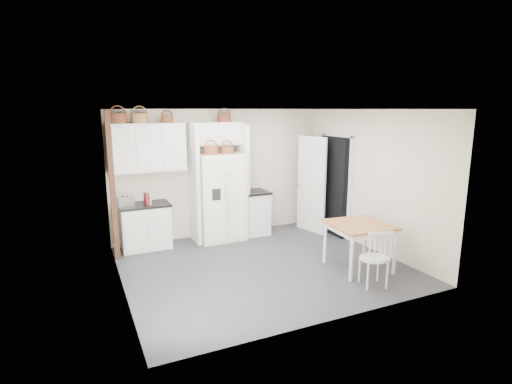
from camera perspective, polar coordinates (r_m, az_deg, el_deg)
name	(u,v)px	position (r m, az deg, el deg)	size (l,w,h in m)	color
floor	(262,265)	(6.90, 0.87, -10.41)	(4.50, 4.50, 0.00)	#27272A
ceiling	(263,109)	(6.39, 0.95, 11.74)	(4.50, 4.50, 0.00)	white
wall_back	(221,173)	(8.34, -5.05, 2.72)	(4.50, 4.50, 0.00)	silver
wall_left	(118,204)	(5.93, -19.12, -1.59)	(4.00, 4.00, 0.00)	silver
wall_right	(371,180)	(7.75, 16.10, 1.61)	(4.00, 4.00, 0.00)	silver
refrigerator	(220,197)	(8.05, -5.17, -0.68)	(0.91, 0.73, 1.75)	white
base_cab_left	(145,227)	(7.85, -15.52, -4.87)	(0.89, 0.56, 0.83)	white
base_cab_right	(254,213)	(8.48, -0.22, -3.04)	(0.50, 0.60, 0.88)	white
dining_table	(359,246)	(6.86, 14.46, -7.49)	(0.92, 0.92, 0.77)	#995C2C
windsor_chair	(374,258)	(6.24, 16.49, -9.04)	(0.43, 0.39, 0.87)	white
counter_left	(144,205)	(7.74, -15.69, -1.81)	(0.93, 0.60, 0.04)	black
counter_right	(254,192)	(8.37, -0.22, 0.00)	(0.54, 0.64, 0.04)	black
toaster	(125,202)	(7.59, -18.20, -1.33)	(0.28, 0.16, 0.20)	silver
cookbook_red	(146,199)	(7.64, -15.44, -0.96)	(0.03, 0.15, 0.22)	maroon
cookbook_cream	(149,199)	(7.65, -15.03, -0.96)	(0.03, 0.14, 0.22)	beige
basket_upper_a	(118,118)	(7.63, -19.08, 9.90)	(0.31, 0.31, 0.18)	brown
basket_upper_b	(140,118)	(7.68, -16.26, 10.08)	(0.30, 0.30, 0.18)	brown
basket_upper_c	(167,119)	(7.77, -12.60, 10.09)	(0.22, 0.22, 0.13)	brown
basket_bridge_b	(224,118)	(8.09, -4.58, 10.47)	(0.27, 0.27, 0.15)	brown
basket_fridge_a	(211,150)	(7.74, -6.46, 5.92)	(0.28, 0.28, 0.15)	brown
basket_fridge_b	(227,150)	(7.85, -4.12, 6.01)	(0.26, 0.26, 0.14)	brown
upper_cabinet	(147,148)	(7.72, -15.28, 6.13)	(1.40, 0.34, 0.90)	white
bridge_cabinet	(216,134)	(8.04, -5.76, 8.29)	(1.12, 0.34, 0.45)	white
fridge_panel_left	(194,185)	(7.88, -8.81, 1.00)	(0.08, 0.60, 2.30)	white
fridge_panel_right	(242,181)	(8.22, -1.96, 1.56)	(0.08, 0.60, 2.30)	white
trim_post	(112,187)	(7.25, -19.84, 0.70)	(0.09, 0.09, 2.60)	#3F2D1B
doorway_void	(335,186)	(8.51, 11.16, 0.84)	(0.18, 0.85, 2.05)	black
door_slab	(311,185)	(8.58, 7.91, 1.05)	(0.80, 0.04, 2.05)	white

